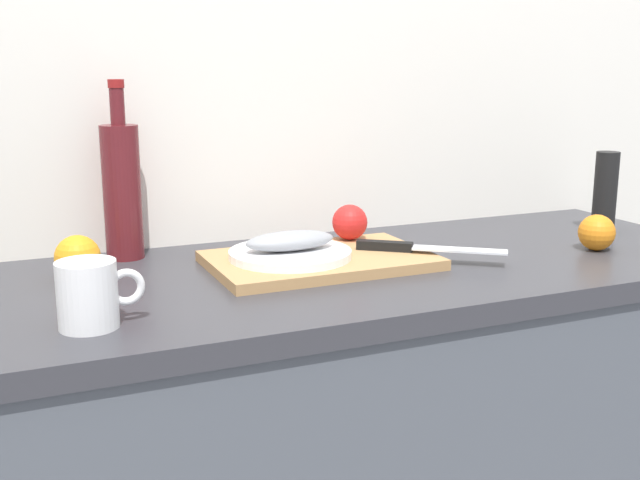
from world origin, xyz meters
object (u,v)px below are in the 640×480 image
object	(u,v)px
cutting_board	(320,260)
chef_knife	(412,247)
coffee_mug_0	(89,294)
pepper_mill	(605,192)
wine_bottle	(122,189)
orange_0	(78,258)
fish_fillet	(290,241)
white_plate	(290,254)

from	to	relation	value
cutting_board	chef_knife	world-z (taller)	chef_knife
coffee_mug_0	pepper_mill	xyz separation A→B (m)	(1.16, 0.21, 0.04)
wine_bottle	orange_0	world-z (taller)	wine_bottle
cutting_board	pepper_mill	size ratio (longest dim) A/B	2.27
wine_bottle	pepper_mill	bearing A→B (deg)	-10.38
cutting_board	chef_knife	xyz separation A→B (m)	(0.17, -0.05, 0.02)
chef_knife	orange_0	xyz separation A→B (m)	(-0.61, 0.12, 0.01)
wine_bottle	cutting_board	bearing A→B (deg)	-32.46
fish_fillet	cutting_board	bearing A→B (deg)	-4.59
white_plate	orange_0	xyz separation A→B (m)	(-0.38, 0.07, 0.01)
cutting_board	chef_knife	size ratio (longest dim) A/B	1.69
coffee_mug_0	wine_bottle	bearing A→B (deg)	73.60
cutting_board	pepper_mill	xyz separation A→B (m)	(0.72, 0.02, 0.08)
cutting_board	coffee_mug_0	world-z (taller)	coffee_mug_0
orange_0	pepper_mill	distance (m)	1.15
cutting_board	fish_fillet	bearing A→B (deg)	175.41
wine_bottle	pepper_mill	xyz separation A→B (m)	(1.05, -0.19, -0.05)
cutting_board	wine_bottle	bearing A→B (deg)	147.54
cutting_board	coffee_mug_0	size ratio (longest dim) A/B	3.29
cutting_board	chef_knife	bearing A→B (deg)	-14.51
chef_knife	pepper_mill	distance (m)	0.55
white_plate	wine_bottle	size ratio (longest dim) A/B	0.67
fish_fillet	orange_0	world-z (taller)	orange_0
chef_knife	orange_0	distance (m)	0.62
chef_knife	wine_bottle	size ratio (longest dim) A/B	0.71
white_plate	chef_knife	world-z (taller)	chef_knife
coffee_mug_0	orange_0	distance (m)	0.27
white_plate	orange_0	bearing A→B (deg)	168.79
fish_fillet	wine_bottle	xyz separation A→B (m)	(-0.27, 0.21, 0.09)
chef_knife	pepper_mill	world-z (taller)	pepper_mill
fish_fillet	coffee_mug_0	distance (m)	0.44
white_plate	coffee_mug_0	size ratio (longest dim) A/B	1.82
white_plate	coffee_mug_0	xyz separation A→B (m)	(-0.39, -0.20, 0.02)
cutting_board	orange_0	bearing A→B (deg)	169.68
orange_0	pepper_mill	size ratio (longest dim) A/B	0.44
cutting_board	orange_0	distance (m)	0.44
cutting_board	white_plate	world-z (taller)	white_plate
wine_bottle	pepper_mill	size ratio (longest dim) A/B	1.89
chef_knife	coffee_mug_0	bearing A→B (deg)	-129.51
cutting_board	orange_0	size ratio (longest dim) A/B	5.14
white_plate	fish_fillet	bearing A→B (deg)	0.00
white_plate	wine_bottle	bearing A→B (deg)	142.86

